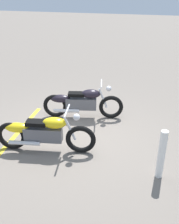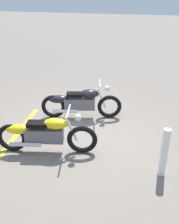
# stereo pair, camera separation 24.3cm
# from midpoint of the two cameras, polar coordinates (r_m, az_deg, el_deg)

# --- Properties ---
(ground_plane) EXTENTS (60.00, 60.00, 0.00)m
(ground_plane) POSITION_cam_midpoint_polar(r_m,az_deg,el_deg) (6.55, -4.21, -4.78)
(ground_plane) COLOR slate
(motorcycle_bright_foreground) EXTENTS (2.21, 0.74, 1.04)m
(motorcycle_bright_foreground) POSITION_cam_midpoint_polar(r_m,az_deg,el_deg) (5.73, -11.30, -4.75)
(motorcycle_bright_foreground) COLOR black
(motorcycle_bright_foreground) RESTS_ON ground
(motorcycle_dark_foreground) EXTENTS (2.19, 0.79, 1.04)m
(motorcycle_dark_foreground) POSITION_cam_midpoint_polar(r_m,az_deg,el_deg) (7.11, -3.26, 2.11)
(motorcycle_dark_foreground) COLOR black
(motorcycle_dark_foreground) RESTS_ON ground
(bollard_post) EXTENTS (0.14, 0.14, 1.02)m
(bollard_post) POSITION_cam_midpoint_polar(r_m,az_deg,el_deg) (5.11, 14.89, -8.74)
(bollard_post) COLOR white
(bollard_post) RESTS_ON ground
(parking_stripe_near) EXTENTS (0.40, 3.20, 0.01)m
(parking_stripe_near) POSITION_cam_midpoint_polar(r_m,az_deg,el_deg) (6.66, -17.28, -5.39)
(parking_stripe_near) COLOR yellow
(parking_stripe_near) RESTS_ON ground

